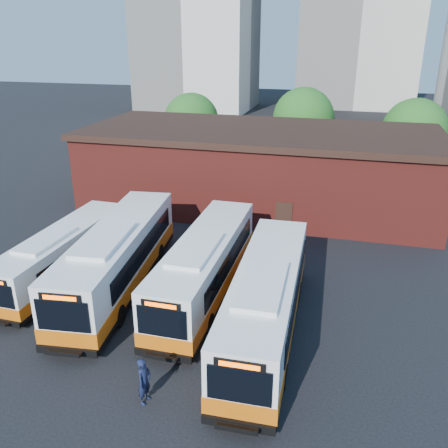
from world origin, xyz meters
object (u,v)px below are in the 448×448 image
(bus_midwest, at_px, (118,260))
(transit_worker, at_px, (144,381))
(bus_west, at_px, (63,256))
(bus_east, at_px, (266,304))
(bus_mideast, at_px, (205,268))

(bus_midwest, distance_m, transit_worker, 9.64)
(bus_midwest, bearing_deg, transit_worker, -64.30)
(bus_west, xyz_separation_m, bus_east, (12.54, -2.53, 0.24))
(bus_midwest, height_order, bus_east, bus_midwest)
(bus_mideast, height_order, transit_worker, bus_mideast)
(bus_west, height_order, bus_east, bus_east)
(transit_worker, bearing_deg, bus_west, 53.34)
(bus_west, relative_size, bus_mideast, 0.88)
(bus_midwest, relative_size, bus_east, 1.05)
(bus_east, height_order, transit_worker, bus_east)
(bus_mideast, relative_size, bus_east, 0.97)
(bus_midwest, xyz_separation_m, bus_mideast, (4.97, 0.49, -0.11))
(bus_east, bearing_deg, bus_mideast, 141.96)
(bus_mideast, bearing_deg, bus_west, -178.04)
(bus_mideast, bearing_deg, bus_midwest, -174.56)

